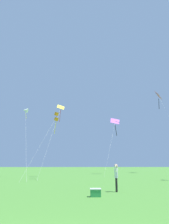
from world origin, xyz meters
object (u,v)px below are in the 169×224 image
at_px(kite_white_distant, 25,110).
at_px(kite_pink_low, 159,99).
at_px(kite_yellow_diamond, 60,111).
at_px(kite_orange_box, 56,117).
at_px(picnic_cooler, 96,193).
at_px(person_with_spool, 116,175).
at_px(kite_purple_streamer, 115,124).

distance_m(kite_white_distant, kite_pink_low, 31.76).
relative_size(kite_yellow_diamond, kite_pink_low, 0.57).
relative_size(kite_orange_box, picnic_cooler, 13.97).
xyz_separation_m(kite_pink_low, picnic_cooler, (-18.26, -35.86, -16.68)).
bearing_deg(person_with_spool, picnic_cooler, -125.35).
distance_m(kite_purple_streamer, person_with_spool, 30.41).
bearing_deg(kite_purple_streamer, picnic_cooler, -102.34).
bearing_deg(kite_white_distant, kite_purple_streamer, 30.12).
xyz_separation_m(kite_yellow_diamond, picnic_cooler, (3.63, -19.60, -9.38)).
distance_m(kite_purple_streamer, kite_orange_box, 19.05).
bearing_deg(kite_white_distant, kite_orange_box, -49.40).
distance_m(kite_purple_streamer, picnic_cooler, 32.98).
height_order(kite_orange_box, picnic_cooler, kite_orange_box).
height_order(kite_yellow_diamond, kite_pink_low, kite_pink_low).
bearing_deg(kite_white_distant, picnic_cooler, -66.71).
xyz_separation_m(kite_orange_box, kite_pink_low, (21.99, 20.78, 9.25)).
relative_size(kite_pink_low, picnic_cooler, 31.30).
bearing_deg(kite_pink_low, kite_orange_box, -136.61).
bearing_deg(kite_pink_low, kite_white_distant, -152.56).
distance_m(kite_white_distant, picnic_cooler, 25.49).
height_order(kite_white_distant, kite_yellow_diamond, kite_yellow_diamond).
height_order(person_with_spool, picnic_cooler, person_with_spool).
xyz_separation_m(kite_purple_streamer, kite_yellow_diamond, (-10.38, -11.25, -0.12)).
xyz_separation_m(kite_yellow_diamond, person_with_spool, (5.18, -17.43, -8.56)).
xyz_separation_m(kite_orange_box, picnic_cooler, (3.72, -15.07, -7.44)).
bearing_deg(picnic_cooler, kite_purple_streamer, 77.66).
relative_size(kite_purple_streamer, person_with_spool, 6.46).
relative_size(kite_white_distant, picnic_cooler, 19.14).
bearing_deg(kite_white_distant, kite_pink_low, 27.44).
height_order(kite_orange_box, kite_pink_low, kite_pink_low).
relative_size(kite_orange_box, person_with_spool, 4.83).
bearing_deg(kite_yellow_diamond, kite_pink_low, 36.59).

